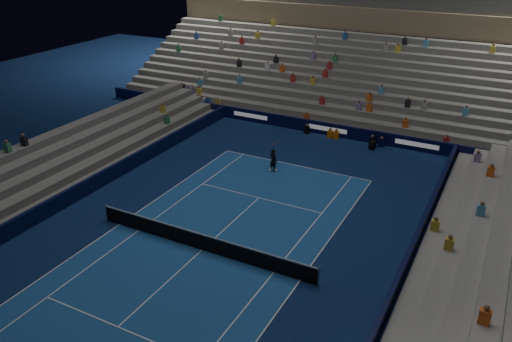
{
  "coord_description": "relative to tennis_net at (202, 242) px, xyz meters",
  "views": [
    {
      "loc": [
        12.74,
        -18.38,
        14.97
      ],
      "look_at": [
        0.0,
        6.0,
        2.0
      ],
      "focal_mm": 36.03,
      "sensor_mm": 36.0,
      "label": 1
    }
  ],
  "objects": [
    {
      "name": "tennis_net",
      "position": [
        0.0,
        0.0,
        0.0
      ],
      "size": [
        12.9,
        0.1,
        1.1
      ],
      "color": "#B2B2B7",
      "rests_on": "ground"
    },
    {
      "name": "grandstand_west",
      "position": [
        -13.17,
        0.0,
        0.41
      ],
      "size": [
        5.0,
        37.0,
        2.5
      ],
      "color": "slate",
      "rests_on": "ground"
    },
    {
      "name": "broadcast_camera",
      "position": [
        3.96,
        17.31,
        -0.21
      ],
      "size": [
        0.48,
        0.9,
        0.56
      ],
      "color": "black",
      "rests_on": "ground"
    },
    {
      "name": "tennis_player",
      "position": [
        -0.93,
        10.31,
        0.31
      ],
      "size": [
        0.67,
        0.52,
        1.62
      ],
      "primitive_type": "imported",
      "rotation": [
        0.0,
        0.0,
        2.89
      ],
      "color": "black",
      "rests_on": "ground"
    },
    {
      "name": "ground",
      "position": [
        0.0,
        0.0,
        -0.5
      ],
      "size": [
        90.0,
        90.0,
        0.0
      ],
      "primitive_type": "plane",
      "color": "#0B1C44",
      "rests_on": "ground"
    },
    {
      "name": "sponsor_barrier_west",
      "position": [
        -9.7,
        0.0,
        -0.0
      ],
      "size": [
        0.25,
        37.0,
        1.0
      ],
      "primitive_type": "cube",
      "color": "black",
      "rests_on": "ground"
    },
    {
      "name": "grandstand_east",
      "position": [
        13.17,
        0.0,
        0.41
      ],
      "size": [
        5.0,
        37.0,
        2.5
      ],
      "color": "gray",
      "rests_on": "ground"
    },
    {
      "name": "sponsor_barrier_far",
      "position": [
        0.0,
        18.5,
        -0.0
      ],
      "size": [
        44.0,
        0.25,
        1.0
      ],
      "primitive_type": "cube",
      "color": "black",
      "rests_on": "ground"
    },
    {
      "name": "grandstand_main",
      "position": [
        0.0,
        27.9,
        2.87
      ],
      "size": [
        44.0,
        15.2,
        11.2
      ],
      "color": "slate",
      "rests_on": "ground"
    },
    {
      "name": "court_surface",
      "position": [
        0.0,
        0.0,
        -0.5
      ],
      "size": [
        10.97,
        23.77,
        0.01
      ],
      "primitive_type": "cube",
      "color": "navy",
      "rests_on": "ground"
    },
    {
      "name": "sponsor_barrier_east",
      "position": [
        9.7,
        0.0,
        -0.0
      ],
      "size": [
        0.25,
        37.0,
        1.0
      ],
      "primitive_type": "cube",
      "color": "#080D33",
      "rests_on": "ground"
    }
  ]
}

